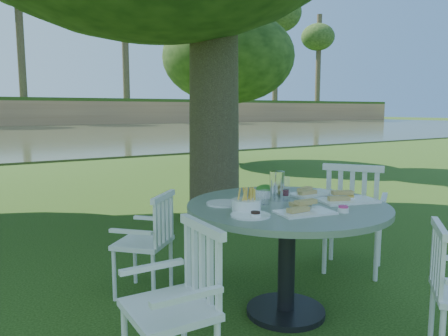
{
  "coord_description": "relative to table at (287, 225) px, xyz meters",
  "views": [
    {
      "loc": [
        -2.4,
        -3.61,
        1.46
      ],
      "look_at": [
        0.0,
        0.2,
        0.85
      ],
      "focal_mm": 35.0,
      "sensor_mm": 36.0,
      "label": 1
    }
  ],
  "objects": [
    {
      "name": "river",
      "position": [
        0.44,
        24.34,
        -0.65
      ],
      "size": [
        100.0,
        28.0,
        0.12
      ],
      "primitive_type": "cube",
      "color": "#363C23",
      "rests_on": "ground"
    },
    {
      "name": "chair_nw",
      "position": [
        -0.67,
        0.81,
        -0.17
      ],
      "size": [
        0.56,
        0.56,
        0.81
      ],
      "rotation": [
        0.0,
        0.0,
        -2.38
      ],
      "color": "white",
      "rests_on": "ground"
    },
    {
      "name": "table",
      "position": [
        0.0,
        0.0,
        0.0
      ],
      "size": [
        1.4,
        1.4,
        0.81
      ],
      "color": "black",
      "rests_on": "ground"
    },
    {
      "name": "chair_ne",
      "position": [
        1.0,
        0.29,
        -0.07
      ],
      "size": [
        0.67,
        0.68,
        0.99
      ],
      "rotation": [
        0.0,
        0.0,
        -4.1
      ],
      "color": "white",
      "rests_on": "ground"
    },
    {
      "name": "chair_sw",
      "position": [
        -0.99,
        -0.36,
        -0.14
      ],
      "size": [
        0.42,
        0.45,
        0.87
      ],
      "rotation": [
        0.0,
        0.0,
        -1.6
      ],
      "color": "white",
      "rests_on": "ground"
    },
    {
      "name": "ground",
      "position": [
        0.44,
        1.34,
        -0.65
      ],
      "size": [
        140.0,
        140.0,
        0.0
      ],
      "primitive_type": "plane",
      "color": "#18360B",
      "rests_on": "ground"
    },
    {
      "name": "tableware",
      "position": [
        -0.03,
        0.03,
        0.19
      ],
      "size": [
        1.19,
        0.78,
        0.21
      ],
      "color": "white",
      "rests_on": "table"
    }
  ]
}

